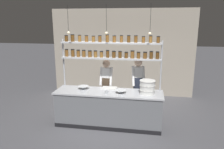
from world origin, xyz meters
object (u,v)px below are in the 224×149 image
chef_left (106,84)px  serving_cup_front (107,92)px  container_stack (147,87)px  chef_center (138,84)px  spice_shelf_unit (110,52)px  prep_bowl_near_left (121,92)px  prep_bowl_center_front (83,88)px  cutting_board (109,88)px

chef_left → serving_cup_front: bearing=-78.4°
container_stack → chef_left: bearing=150.4°
chef_center → spice_shelf_unit: bearing=-170.0°
prep_bowl_near_left → serving_cup_front: serving_cup_front is taller
chef_center → container_stack: chef_center is taller
spice_shelf_unit → prep_bowl_center_front: 1.19m
cutting_board → prep_bowl_near_left: prep_bowl_near_left is taller
prep_bowl_center_front → spice_shelf_unit: bearing=17.9°
prep_bowl_center_front → chef_left: bearing=45.6°
chef_left → spice_shelf_unit: bearing=-61.5°
chef_center → prep_bowl_center_front: 1.52m
spice_shelf_unit → prep_bowl_near_left: spice_shelf_unit is taller
chef_center → prep_bowl_center_front: chef_center is taller
container_stack → prep_bowl_near_left: size_ratio=1.38×
spice_shelf_unit → chef_center: bearing=23.7°
spice_shelf_unit → container_stack: size_ratio=6.87×
chef_center → prep_bowl_near_left: 0.81m
prep_bowl_center_front → serving_cup_front: 0.75m
spice_shelf_unit → serving_cup_front: size_ratio=28.82×
cutting_board → serving_cup_front: size_ratio=4.32×
chef_center → prep_bowl_near_left: size_ratio=6.02×
container_stack → serving_cup_front: bearing=-170.8°
cutting_board → chef_center: bearing=27.0°
cutting_board → prep_bowl_center_front: size_ratio=1.38×
prep_bowl_near_left → cutting_board: bearing=136.8°
container_stack → serving_cup_front: (-1.00, -0.16, -0.13)m
prep_bowl_near_left → prep_bowl_center_front: prep_bowl_center_front is taller
container_stack → spice_shelf_unit: bearing=160.6°
spice_shelf_unit → container_stack: 1.33m
spice_shelf_unit → chef_left: (-0.17, 0.31, -0.97)m
chef_left → chef_center: bearing=0.5°
chef_center → cutting_board: bearing=-166.7°
prep_bowl_center_front → container_stack: bearing=-4.3°
container_stack → serving_cup_front: container_stack is taller
prep_bowl_near_left → prep_bowl_center_front: (-1.03, 0.17, 0.00)m
serving_cup_front → container_stack: bearing=9.2°
chef_left → container_stack: chef_left is taller
chef_left → container_stack: (1.17, -0.66, 0.16)m
container_stack → prep_bowl_center_front: (-1.69, 0.13, -0.14)m
chef_center → container_stack: bearing=-81.7°
serving_cup_front → prep_bowl_near_left: bearing=19.2°
prep_bowl_center_front → cutting_board: bearing=13.6°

